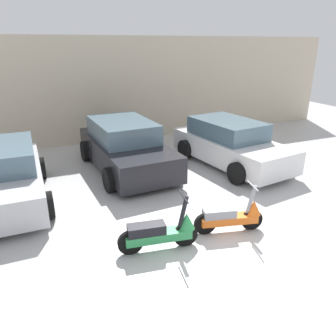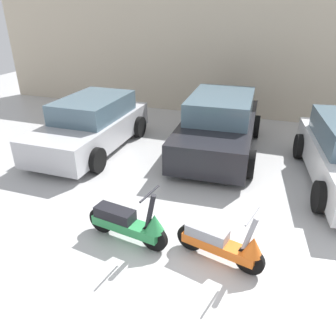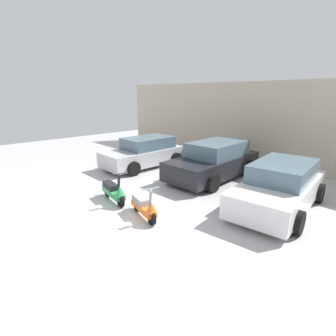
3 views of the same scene
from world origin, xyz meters
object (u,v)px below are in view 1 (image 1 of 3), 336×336
at_px(scooter_front_right, 232,216).
at_px(car_rear_left, 4,176).
at_px(car_rear_center, 125,147).
at_px(car_rear_right, 230,144).
at_px(scooter_front_left, 162,231).

bearing_deg(scooter_front_right, car_rear_left, 155.03).
bearing_deg(car_rear_center, car_rear_left, -76.65).
height_order(car_rear_left, car_rear_center, car_rear_center).
bearing_deg(car_rear_right, scooter_front_right, -40.27).
bearing_deg(scooter_front_left, car_rear_right, 51.27).
bearing_deg(car_rear_center, car_rear_right, 71.01).
xyz_separation_m(scooter_front_right, car_rear_right, (2.14, 3.37, 0.30)).
distance_m(scooter_front_right, car_rear_center, 4.36).
height_order(scooter_front_right, car_rear_center, car_rear_center).
bearing_deg(car_rear_left, car_rear_right, 90.50).
xyz_separation_m(scooter_front_right, car_rear_left, (-4.17, 3.29, 0.29)).
xyz_separation_m(car_rear_left, car_rear_center, (3.23, 0.96, 0.05)).
height_order(car_rear_left, car_rear_right, car_rear_right).
relative_size(scooter_front_right, car_rear_center, 0.32).
bearing_deg(scooter_front_right, scooter_front_left, -165.89).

